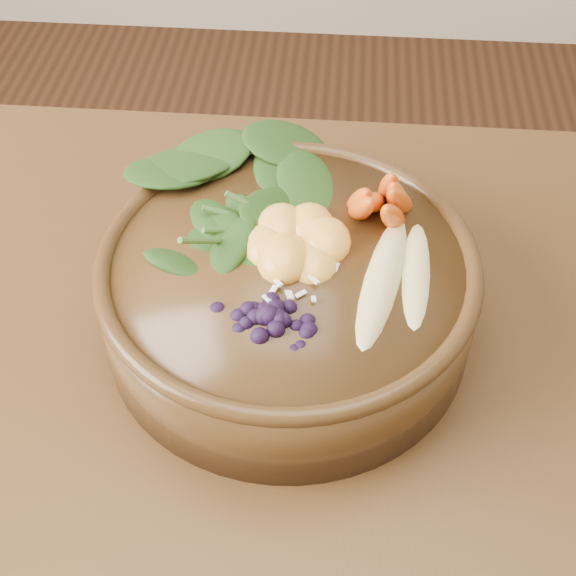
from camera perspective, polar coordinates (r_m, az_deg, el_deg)
name	(u,v)px	position (r m, az deg, el deg)	size (l,w,h in m)	color
dining_table	(319,491)	(0.76, 2.25, -14.21)	(1.60, 0.90, 0.75)	#331C0C
stoneware_bowl	(288,296)	(0.72, 0.00, -0.55)	(0.33, 0.33, 0.09)	#3F2810
kale_heap	(252,179)	(0.73, -2.57, 7.77)	(0.22, 0.19, 0.05)	#254916
carrot_cluster	(379,166)	(0.71, 6.51, 8.60)	(0.07, 0.07, 0.09)	#DF5D18
banana_halves	(401,264)	(0.67, 8.05, 1.74)	(0.08, 0.18, 0.03)	#E0CC84
mandarin_cluster	(297,229)	(0.69, 0.62, 4.19)	(0.10, 0.10, 0.04)	#FCAE38
blueberry_pile	(270,300)	(0.62, -1.29, -0.89)	(0.15, 0.11, 0.05)	black
coconut_flakes	(284,276)	(0.67, -0.31, 0.88)	(0.10, 0.08, 0.01)	white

